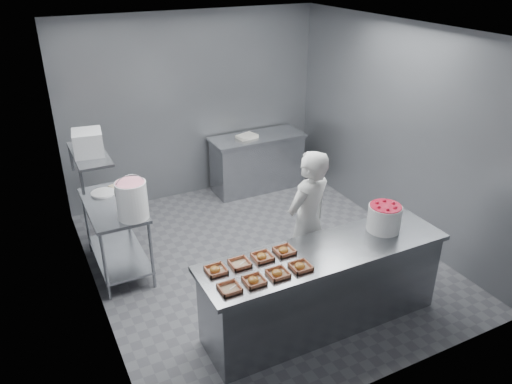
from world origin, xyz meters
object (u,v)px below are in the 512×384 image
back_counter (257,162)px  appliance (88,143)px  tray_5 (240,263)px  tray_2 (278,273)px  tray_4 (216,270)px  glaze_bucket (132,199)px  tray_6 (262,257)px  tray_3 (300,266)px  prep_table (116,227)px  tray_1 (254,280)px  worker (307,224)px  tray_7 (284,250)px  service_counter (323,287)px  strawberry_tub (384,217)px  tray_0 (230,288)px

back_counter → appliance: size_ratio=4.34×
tray_5 → tray_2: bearing=-52.0°
tray_4 → glaze_bucket: glaze_bucket is taller
tray_4 → tray_6: same height
tray_3 → prep_table: bearing=121.0°
tray_1 → worker: 1.28m
prep_table → appliance: appliance is taller
glaze_bucket → tray_3: bearing=-55.9°
tray_2 → tray_7: (0.24, 0.30, 0.00)m
service_counter → tray_6: size_ratio=13.88×
prep_table → back_counter: same height
prep_table → tray_7: bearing=-54.9°
strawberry_tub → appliance: size_ratio=1.00×
service_counter → tray_0: tray_0 is taller
worker → back_counter: bearing=-123.9°
back_counter → glaze_bucket: 3.05m
tray_1 → tray_2: bearing=0.0°
tray_6 → strawberry_tub: 1.39m
tray_3 → appliance: appliance is taller
back_counter → tray_5: 3.60m
back_counter → service_counter: bearing=-105.5°
prep_table → tray_3: bearing=-59.0°
tray_0 → tray_6: tray_6 is taller
tray_1 → appliance: size_ratio=0.54×
service_counter → tray_0: bearing=-172.2°
tray_3 → appliance: size_ratio=0.54×
appliance → back_counter: bearing=34.1°
tray_2 → worker: worker is taller
tray_0 → worker: size_ratio=0.11×
tray_1 → glaze_bucket: size_ratio=0.36×
tray_1 → tray_3: bearing=0.0°
strawberry_tub → tray_6: bearing=176.3°
tray_0 → strawberry_tub: bearing=6.5°
service_counter → prep_table: same height
strawberry_tub → appliance: (-2.58, 1.85, 0.64)m
tray_4 → tray_6: 0.48m
tray_1 → worker: bearing=36.1°
tray_5 → tray_0: bearing=-128.4°
tray_2 → tray_7: bearing=51.6°
tray_2 → tray_3: (0.24, 0.00, 0.00)m
tray_0 → glaze_bucket: bearing=103.8°
tray_1 → tray_6: same height
tray_6 → glaze_bucket: size_ratio=0.36×
tray_0 → strawberry_tub: (1.86, 0.21, 0.13)m
tray_0 → tray_2: size_ratio=1.00×
prep_table → glaze_bucket: (0.14, -0.44, 0.53)m
worker → tray_6: bearing=11.1°
tray_0 → tray_6: size_ratio=1.00×
tray_2 → worker: size_ratio=0.11×
tray_7 → strawberry_tub: 1.16m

